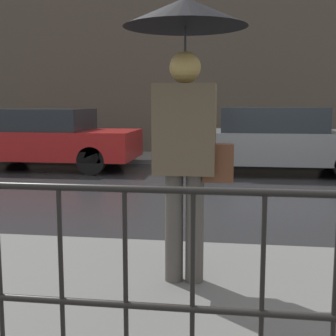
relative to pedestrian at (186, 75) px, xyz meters
name	(u,v)px	position (x,y,z in m)	size (l,w,h in m)	color
ground_plane	(280,193)	(1.17, 4.52, -1.76)	(80.00, 80.00, 0.00)	#262628
sidewalk_far	(264,159)	(1.17, 8.97, -1.71)	(28.00, 2.02, 0.10)	#60605E
lane_marking	(280,192)	(1.17, 4.52, -1.75)	(25.20, 0.12, 0.01)	gold
building_storefront	(264,66)	(1.17, 10.13, 0.83)	(28.00, 0.30, 5.18)	#4C4238
pedestrian	(186,75)	(0.00, 0.00, 0.00)	(0.95, 0.95, 2.23)	#4C4742
car_red	(48,138)	(-3.98, 6.86, -1.04)	(4.08, 1.89, 1.40)	maroon
car_grey	(277,140)	(1.31, 6.86, -1.02)	(4.20, 1.88, 1.45)	slate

